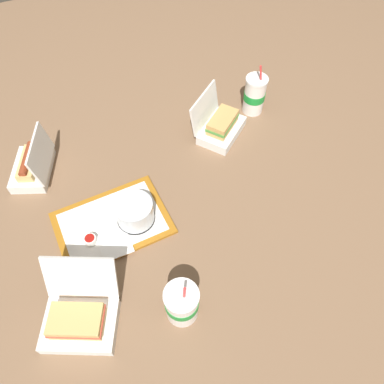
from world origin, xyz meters
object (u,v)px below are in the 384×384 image
Objects in this scene: clamshell_hotdog_center at (33,166)px; clamshell_sandwich_corner at (220,125)px; clamshell_sandwich_left at (79,319)px; soda_cup_center at (182,303)px; food_tray at (112,223)px; soda_cup_left at (254,95)px; ketchup_cup at (90,240)px; cake_container at (135,212)px; plastic_fork at (102,214)px.

clamshell_sandwich_corner is at bearing -6.66° from clamshell_hotdog_center.
soda_cup_center reaches higher than clamshell_sandwich_left.
food_tray is 0.39m from soda_cup_center.
clamshell_sandwich_left is at bearing -145.50° from soda_cup_left.
clamshell_sandwich_corner is 0.20m from soda_cup_left.
soda_cup_center is (0.19, -0.32, 0.05)m from ketchup_cup.
food_tray is at bearing -156.05° from soda_cup_left.
soda_cup_center reaches higher than clamshell_hotdog_center.
clamshell_hotdog_center reaches higher than food_tray.
cake_container is 0.56× the size of clamshell_hotdog_center.
food_tray is 3.51× the size of plastic_fork.
plastic_fork is (-0.02, 0.04, 0.01)m from food_tray.
clamshell_hotdog_center is (-0.12, 0.37, 0.01)m from ketchup_cup.
food_tray is at bearing -83.85° from plastic_fork.
clamshell_sandwich_left is (-0.68, -0.53, 0.00)m from clamshell_sandwich_corner.
cake_container is 0.51m from clamshell_sandwich_corner.
soda_cup_center reaches higher than plastic_fork.
food_tray is 0.05m from plastic_fork.
clamshell_sandwich_corner is 0.72m from clamshell_hotdog_center.
soda_cup_left reaches higher than plastic_fork.
soda_cup_center is at bearing -85.44° from cake_container.
ketchup_cup is 0.36× the size of plastic_fork.
clamshell_hotdog_center is at bearing 99.15° from plastic_fork.
ketchup_cup is 0.17× the size of clamshell_hotdog_center.
clamshell_sandwich_left is at bearing -142.33° from clamshell_sandwich_corner.
plastic_fork is at bearing 107.82° from soda_cup_center.
cake_container is 0.46× the size of clamshell_sandwich_left.
clamshell_sandwich_left reaches higher than plastic_fork.
clamshell_sandwich_corner is 1.13× the size of soda_cup_left.
soda_cup_left is at bearing 24.46° from ketchup_cup.
ketchup_cup is (-0.16, -0.03, -0.03)m from cake_container.
ketchup_cup reaches higher than plastic_fork.
soda_cup_left reaches higher than soda_cup_center.
clamshell_sandwich_left is 0.61m from clamshell_hotdog_center.
soda_cup_center is at bearing -95.26° from plastic_fork.
soda_cup_left reaches higher than clamshell_sandwich_corner.
plastic_fork is (-0.10, 0.06, -0.04)m from cake_container.
cake_container is at bearing -50.65° from clamshell_hotdog_center.
food_tray is 0.57m from clamshell_sandwich_corner.
clamshell_hotdog_center reaches higher than ketchup_cup.
clamshell_sandwich_left reaches higher than clamshell_hotdog_center.
food_tray is 0.38m from clamshell_hotdog_center.
soda_cup_left is at bearing 28.00° from cake_container.
clamshell_sandwich_left is (-0.09, -0.24, 0.02)m from ketchup_cup.
plastic_fork is at bearing 119.23° from food_tray.
soda_cup_left reaches higher than cake_container.
soda_cup_left is 0.90m from soda_cup_center.
soda_cup_center is at bearing -123.76° from clamshell_sandwich_corner.
ketchup_cup is 0.86m from soda_cup_left.
soda_cup_left is (0.87, 0.60, 0.04)m from clamshell_sandwich_left.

